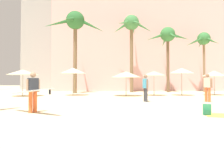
# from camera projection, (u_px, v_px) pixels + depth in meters

# --- Properties ---
(ground) EXTENTS (120.00, 120.00, 0.00)m
(ground) POSITION_uv_depth(u_px,v_px,m) (136.00, 125.00, 6.55)
(ground) COLOR beige
(hotel_pink) EXTENTS (24.96, 11.40, 14.63)m
(hotel_pink) POSITION_uv_depth(u_px,v_px,m) (140.00, 43.00, 34.43)
(hotel_pink) COLOR beige
(hotel_pink) RESTS_ON ground
(hotel_tower_gray) EXTENTS (16.10, 9.20, 27.74)m
(hotel_tower_gray) POSITION_uv_depth(u_px,v_px,m) (75.00, 12.00, 39.80)
(hotel_tower_gray) COLOR #A8A8A3
(hotel_tower_gray) RESTS_ON ground
(palm_tree_far_left) EXTENTS (6.57, 6.71, 8.93)m
(palm_tree_far_left) POSITION_uv_depth(u_px,v_px,m) (75.00, 25.00, 23.87)
(palm_tree_far_left) COLOR brown
(palm_tree_far_left) RESTS_ON ground
(palm_tree_left) EXTENTS (4.70, 4.99, 9.16)m
(palm_tree_left) POSITION_uv_depth(u_px,v_px,m) (131.00, 28.00, 26.00)
(palm_tree_left) COLOR brown
(palm_tree_left) RESTS_ON ground
(palm_tree_center) EXTENTS (5.31, 5.09, 7.74)m
(palm_tree_center) POSITION_uv_depth(u_px,v_px,m) (168.00, 38.00, 26.05)
(palm_tree_center) COLOR brown
(palm_tree_center) RESTS_ON ground
(palm_tree_right) EXTENTS (4.05, 4.16, 7.24)m
(palm_tree_right) POSITION_uv_depth(u_px,v_px,m) (204.00, 42.00, 26.64)
(palm_tree_right) COLOR #896B4C
(palm_tree_right) RESTS_ON ground
(cafe_umbrella_0) EXTENTS (2.61, 2.61, 2.14)m
(cafe_umbrella_0) POSITION_uv_depth(u_px,v_px,m) (126.00, 74.00, 19.13)
(cafe_umbrella_0) COLOR gray
(cafe_umbrella_0) RESTS_ON ground
(cafe_umbrella_1) EXTENTS (2.14, 2.14, 2.46)m
(cafe_umbrella_1) POSITION_uv_depth(u_px,v_px,m) (182.00, 71.00, 19.76)
(cafe_umbrella_1) COLOR gray
(cafe_umbrella_1) RESTS_ON ground
(cafe_umbrella_2) EXTENTS (2.28, 2.28, 2.49)m
(cafe_umbrella_2) POSITION_uv_depth(u_px,v_px,m) (73.00, 71.00, 19.88)
(cafe_umbrella_2) COLOR gray
(cafe_umbrella_2) RESTS_ON ground
(cafe_umbrella_3) EXTENTS (2.09, 2.09, 2.19)m
(cafe_umbrella_3) POSITION_uv_depth(u_px,v_px,m) (154.00, 73.00, 19.69)
(cafe_umbrella_3) COLOR gray
(cafe_umbrella_3) RESTS_ON ground
(cafe_umbrella_4) EXTENTS (2.68, 2.68, 2.28)m
(cafe_umbrella_4) POSITION_uv_depth(u_px,v_px,m) (23.00, 72.00, 18.79)
(cafe_umbrella_4) COLOR gray
(cafe_umbrella_4) RESTS_ON ground
(cafe_umbrella_6) EXTENTS (2.16, 2.16, 2.26)m
(cafe_umbrella_6) POSITION_uv_depth(u_px,v_px,m) (214.00, 73.00, 20.30)
(cafe_umbrella_6) COLOR gray
(cafe_umbrella_6) RESTS_ON ground
(backpack) EXTENTS (0.35, 0.32, 0.42)m
(backpack) POSITION_uv_depth(u_px,v_px,m) (207.00, 110.00, 8.38)
(backpack) COLOR #2F8758
(backpack) RESTS_ON ground
(person_mid_center) EXTENTS (2.49, 2.15, 1.69)m
(person_mid_center) POSITION_uv_depth(u_px,v_px,m) (32.00, 91.00, 8.93)
(person_mid_center) COLOR orange
(person_mid_center) RESTS_ON ground
(person_mid_right) EXTENTS (0.31, 0.61, 1.72)m
(person_mid_right) POSITION_uv_depth(u_px,v_px,m) (146.00, 87.00, 13.85)
(person_mid_right) COLOR #3D3D42
(person_mid_right) RESTS_ON ground
(person_near_right) EXTENTS (0.47, 0.52, 1.77)m
(person_near_right) POSITION_uv_depth(u_px,v_px,m) (208.00, 86.00, 13.75)
(person_near_right) COLOR orange
(person_near_right) RESTS_ON ground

